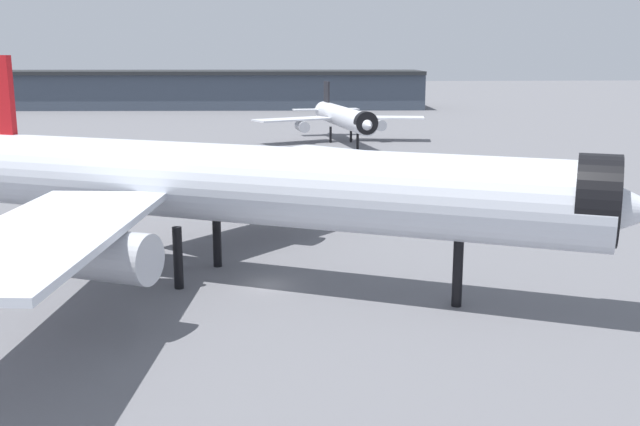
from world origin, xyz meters
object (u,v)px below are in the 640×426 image
airliner_near_gate (223,184)px  service_truck_front (360,182)px  airliner_far_taxiway (343,117)px  baggage_tug_wing (152,190)px

airliner_near_gate → service_truck_front: bearing=91.1°
airliner_near_gate → airliner_far_taxiway: size_ratio=1.53×
service_truck_front → airliner_far_taxiway: bearing=111.0°
service_truck_front → airliner_near_gate: bearing=-88.5°
baggage_tug_wing → airliner_far_taxiway: bearing=67.6°
airliner_near_gate → service_truck_front: 42.08m
airliner_near_gate → airliner_far_taxiway: 98.02m
airliner_far_taxiway → service_truck_front: 57.96m
airliner_far_taxiway → airliner_near_gate: bearing=-20.1°
airliner_far_taxiway → baggage_tug_wing: size_ratio=12.53×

